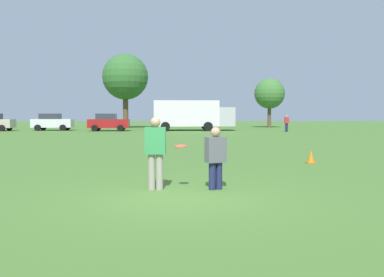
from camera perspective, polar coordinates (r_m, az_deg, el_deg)
The scene contains 11 objects.
ground_plane at distance 8.94m, azimuth -1.66°, elevation -8.15°, with size 180.38×180.38×0.00m, color #47702D.
player_thrower at distance 9.67m, azimuth -5.14°, elevation -1.47°, with size 0.49×0.29×1.72m.
player_defender at distance 9.67m, azimuth 3.32°, elevation -2.34°, with size 0.53×0.41×1.49m.
frisbee at distance 9.69m, azimuth -1.60°, elevation -1.09°, with size 0.27×0.27×0.07m.
traffic_cone at distance 15.47m, azimuth 16.33°, elevation -2.49°, with size 0.32×0.32×0.48m.
parked_car_mid_left at distance 46.33m, azimuth -19.00°, elevation 2.22°, with size 4.24×2.29×1.82m.
parked_car_center at distance 43.46m, azimuth -11.66°, elevation 2.26°, with size 4.24×2.29×1.82m.
box_truck at distance 43.33m, azimuth 0.02°, elevation 3.43°, with size 8.55×3.14×3.18m.
bystander_sideline_watcher at distance 41.59m, azimuth 13.12°, elevation 2.20°, with size 0.52×0.45×1.65m.
tree_east_birch at distance 51.72m, azimuth -9.33°, elevation 8.48°, with size 5.67×5.67×9.22m.
tree_east_oak at distance 53.94m, azimuth 10.81°, elevation 6.18°, with size 3.93×3.93×6.38m.
Camera 1 is at (-0.05, -8.76, 1.81)m, focal length 38.05 mm.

